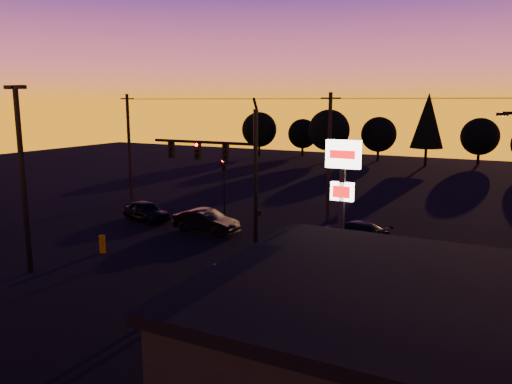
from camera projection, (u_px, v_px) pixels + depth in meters
ground at (190, 278)px, 24.04m from camera, size 120.00×120.00×0.00m
lane_arrow at (217, 269)px, 25.26m from camera, size 1.20×3.10×0.01m
traffic_signal_mast at (229, 167)px, 26.68m from camera, size 6.79×0.52×8.58m
secondary_signal at (224, 179)px, 35.82m from camera, size 0.30×0.31×4.35m
parking_lot_light at (22, 168)px, 23.90m from camera, size 1.25×0.30×9.14m
pylon_sign at (342, 184)px, 21.27m from camera, size 1.50×0.28×6.80m
utility_pole_0 at (129, 146)px, 42.72m from camera, size 1.40×0.26×9.00m
utility_pole_1 at (329, 157)px, 34.50m from camera, size 1.40×0.26×9.00m
power_wires at (331, 99)px, 33.78m from camera, size 36.00×1.22×0.07m
store_building at (471, 384)px, 11.19m from camera, size 12.40×8.40×4.25m
bollard at (102, 244)px, 27.98m from camera, size 0.34×0.34×1.01m
tree_0 at (259, 130)px, 76.92m from camera, size 5.36×5.36×6.74m
tree_1 at (303, 134)px, 76.91m from camera, size 4.54×4.54×5.71m
tree_2 at (329, 130)px, 69.64m from camera, size 5.77×5.78×7.26m
tree_3 at (379, 134)px, 70.50m from camera, size 4.95×4.95×6.22m
tree_4 at (428, 121)px, 64.30m from camera, size 4.18×4.18×9.50m
tree_5 at (480, 137)px, 66.31m from camera, size 4.95×4.95×6.22m
car_left at (146, 211)px, 35.52m from camera, size 4.38×2.67×1.39m
car_mid at (206, 221)px, 32.30m from camera, size 4.56×1.83×1.47m
car_right at (355, 231)px, 30.18m from camera, size 4.81×3.39×1.29m
suv_parked at (419, 335)px, 16.89m from camera, size 2.26×4.51×1.23m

